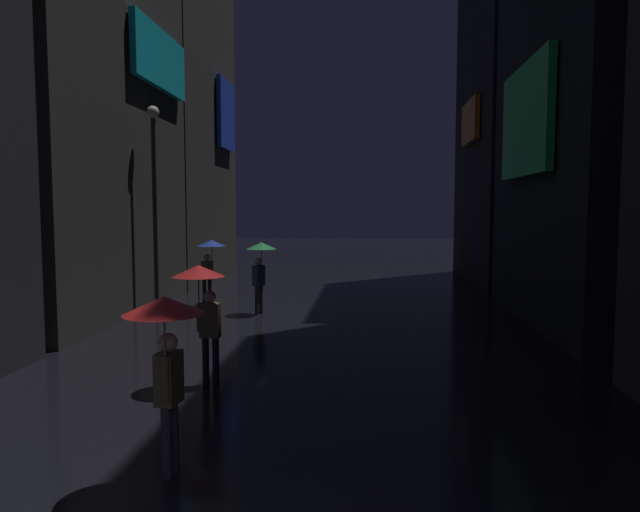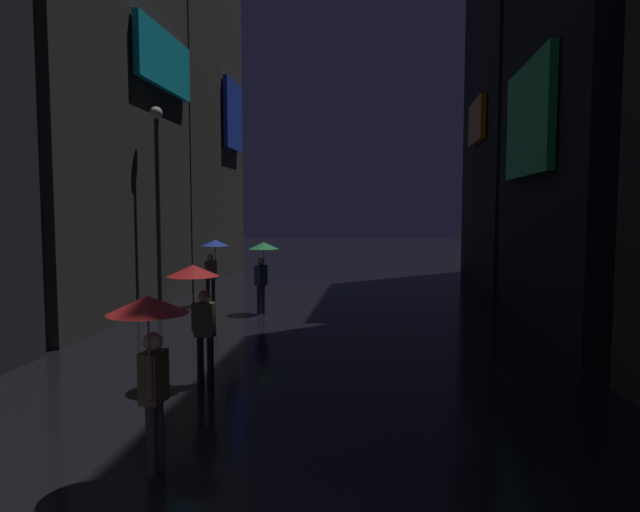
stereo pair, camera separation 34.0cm
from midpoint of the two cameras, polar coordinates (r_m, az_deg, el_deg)
name	(u,v)px [view 2 (the right image)]	position (r m, az deg, el deg)	size (l,w,h in m)	color
building_left_far	(174,9)	(27.55, -14.02, 22.87)	(4.25, 7.92, 23.53)	#33302D
building_right_far	(529,32)	(26.63, 20.55, 20.22)	(4.25, 8.44, 20.74)	black
pedestrian_foreground_right_red	(150,335)	(6.68, -15.25, -7.60)	(0.90, 0.90, 2.12)	#2D2D38
pedestrian_far_right_green	(263,258)	(16.96, -5.17, -0.15)	(0.90, 0.90, 2.12)	#2D2D38
pedestrian_midstreet_left_blue	(214,254)	(18.66, -10.08, 0.22)	(0.90, 0.90, 2.12)	black
pedestrian_near_crossing_red	(197,290)	(10.14, -11.27, -3.40)	(0.90, 0.90, 2.12)	black
streetlamp_left_far	(158,187)	(17.38, -15.38, 6.66)	(0.36, 0.36, 6.06)	#2D2D33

